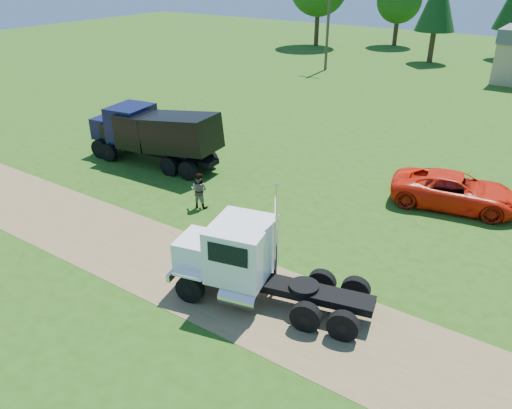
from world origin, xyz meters
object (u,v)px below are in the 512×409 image
Objects in this scene: black_dump_truck at (162,135)px; orange_pickup at (455,191)px; navy_truck at (141,133)px; white_semi_tractor at (243,261)px; spectator_a at (243,281)px.

orange_pickup is (14.38, 3.78, -0.95)m from black_dump_truck.
black_dump_truck reaches higher than orange_pickup.
navy_truck is at bearing 169.33° from black_dump_truck.
orange_pickup is at bearing 4.13° from navy_truck.
black_dump_truck is 1.07× the size of navy_truck.
white_semi_tractor is 0.66m from spectator_a.
white_semi_tractor reaches higher than black_dump_truck.
white_semi_tractor reaches higher than orange_pickup.
navy_truck is 14.56m from spectator_a.
white_semi_tractor is at bearing 95.16° from spectator_a.
navy_truck reaches higher than orange_pickup.
white_semi_tractor is 3.85× the size of spectator_a.
navy_truck is 16.55m from orange_pickup.
white_semi_tractor is 11.56m from orange_pickup.
white_semi_tractor is 12.57m from black_dump_truck.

